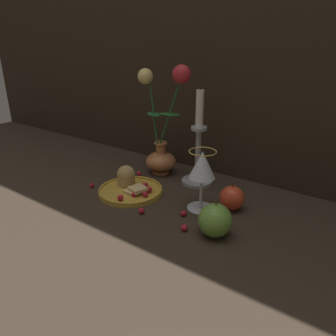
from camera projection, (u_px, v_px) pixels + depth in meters
ground_plane at (154, 193)px, 1.00m from camera, size 2.40×2.40×0.00m
vase at (162, 139)px, 1.09m from camera, size 0.18×0.10×0.37m
plate_with_pastries at (130, 186)px, 1.00m from camera, size 0.19×0.19×0.07m
wine_glass at (201, 168)px, 0.86m from camera, size 0.07×0.07×0.17m
candlestick at (198, 152)px, 1.03m from camera, size 0.10×0.10×0.31m
apple_beside_vase at (232, 198)px, 0.89m from camera, size 0.07×0.07×0.08m
apple_near_glass at (215, 220)px, 0.77m from camera, size 0.08×0.08×0.09m
berry_near_plate at (184, 213)px, 0.86m from camera, size 0.02×0.02×0.02m
berry_front_center at (184, 228)px, 0.80m from camera, size 0.02×0.02×0.02m
berry_by_glass_stem at (142, 211)px, 0.88m from camera, size 0.02×0.02×0.02m
berry_under_candlestick at (92, 185)px, 1.03m from camera, size 0.01×0.01×0.01m
berry_far_right at (139, 174)px, 1.11m from camera, size 0.02×0.02×0.02m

